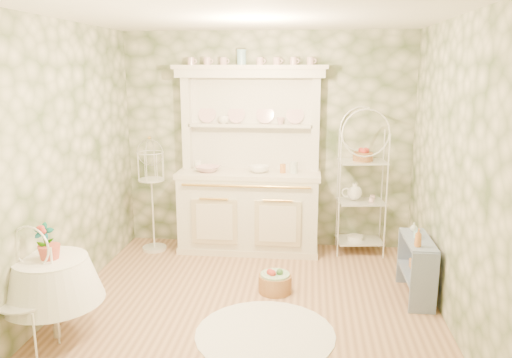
# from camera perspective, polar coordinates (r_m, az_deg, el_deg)

# --- Properties ---
(floor) EXTENTS (3.60, 3.60, 0.00)m
(floor) POSITION_cam_1_polar(r_m,az_deg,el_deg) (4.99, -0.63, -14.28)
(floor) COLOR tan
(floor) RESTS_ON ground
(ceiling) EXTENTS (3.60, 3.60, 0.00)m
(ceiling) POSITION_cam_1_polar(r_m,az_deg,el_deg) (4.47, -0.72, 18.29)
(ceiling) COLOR white
(ceiling) RESTS_ON floor
(wall_left) EXTENTS (3.60, 3.60, 0.00)m
(wall_left) POSITION_cam_1_polar(r_m,az_deg,el_deg) (5.08, -21.29, 1.45)
(wall_left) COLOR beige
(wall_left) RESTS_ON floor
(wall_right) EXTENTS (3.60, 3.60, 0.00)m
(wall_right) POSITION_cam_1_polar(r_m,az_deg,el_deg) (4.69, 21.74, 0.55)
(wall_right) COLOR beige
(wall_right) RESTS_ON floor
(wall_back) EXTENTS (3.60, 3.60, 0.00)m
(wall_back) POSITION_cam_1_polar(r_m,az_deg,el_deg) (6.31, 1.27, 4.33)
(wall_back) COLOR beige
(wall_back) RESTS_ON floor
(wall_front) EXTENTS (3.60, 3.60, 0.00)m
(wall_front) POSITION_cam_1_polar(r_m,az_deg,el_deg) (2.82, -5.04, -6.16)
(wall_front) COLOR beige
(wall_front) RESTS_ON floor
(kitchen_dresser) EXTENTS (1.87, 0.61, 2.29)m
(kitchen_dresser) POSITION_cam_1_polar(r_m,az_deg,el_deg) (6.09, -0.84, 2.08)
(kitchen_dresser) COLOR white
(kitchen_dresser) RESTS_ON floor
(bakers_rack) EXTENTS (0.56, 0.43, 1.67)m
(bakers_rack) POSITION_cam_1_polar(r_m,az_deg,el_deg) (6.22, 11.96, -0.90)
(bakers_rack) COLOR white
(bakers_rack) RESTS_ON floor
(side_shelf) EXTENTS (0.26, 0.65, 0.55)m
(side_shelf) POSITION_cam_1_polar(r_m,az_deg,el_deg) (5.29, 17.83, -9.99)
(side_shelf) COLOR #7989A9
(side_shelf) RESTS_ON floor
(round_table) EXTENTS (0.85, 0.85, 0.74)m
(round_table) POSITION_cam_1_polar(r_m,az_deg,el_deg) (4.64, -22.10, -12.41)
(round_table) COLOR white
(round_table) RESTS_ON floor
(cafe_chair) EXTENTS (0.41, 0.41, 0.78)m
(cafe_chair) POSITION_cam_1_polar(r_m,az_deg,el_deg) (4.47, -24.96, -13.35)
(cafe_chair) COLOR white
(cafe_chair) RESTS_ON floor
(birdcage_stand) EXTENTS (0.33, 0.33, 1.33)m
(birdcage_stand) POSITION_cam_1_polar(r_m,az_deg,el_deg) (6.33, -11.78, -2.25)
(birdcage_stand) COLOR white
(birdcage_stand) RESTS_ON floor
(floor_basket) EXTENTS (0.41, 0.41, 0.20)m
(floor_basket) POSITION_cam_1_polar(r_m,az_deg,el_deg) (5.23, 2.18, -11.74)
(floor_basket) COLOR #A97143
(floor_basket) RESTS_ON floor
(lace_rug) EXTENTS (1.57, 1.57, 0.01)m
(lace_rug) POSITION_cam_1_polar(r_m,az_deg,el_deg) (4.52, 1.05, -17.23)
(lace_rug) COLOR white
(lace_rug) RESTS_ON floor
(bowl_floral) EXTENTS (0.37, 0.37, 0.07)m
(bowl_floral) POSITION_cam_1_polar(r_m,az_deg,el_deg) (6.15, -5.52, 0.90)
(bowl_floral) COLOR white
(bowl_floral) RESTS_ON kitchen_dresser
(bowl_white) EXTENTS (0.31, 0.31, 0.08)m
(bowl_white) POSITION_cam_1_polar(r_m,az_deg,el_deg) (6.08, 0.34, 0.84)
(bowl_white) COLOR white
(bowl_white) RESTS_ON kitchen_dresser
(cup_left) EXTENTS (0.14, 0.14, 0.10)m
(cup_left) POSITION_cam_1_polar(r_m,az_deg,el_deg) (6.23, -3.72, 6.61)
(cup_left) COLOR white
(cup_left) RESTS_ON kitchen_dresser
(cup_right) EXTENTS (0.10, 0.10, 0.09)m
(cup_right) POSITION_cam_1_polar(r_m,az_deg,el_deg) (6.15, 2.82, 6.54)
(cup_right) COLOR white
(cup_right) RESTS_ON kitchen_dresser
(potted_geranium) EXTENTS (0.19, 0.15, 0.31)m
(potted_geranium) POSITION_cam_1_polar(r_m,az_deg,el_deg) (4.45, -23.00, -6.87)
(potted_geranium) COLOR #3F7238
(potted_geranium) RESTS_ON round_table
(bottle_amber) EXTENTS (0.07, 0.07, 0.17)m
(bottle_amber) POSITION_cam_1_polar(r_m,az_deg,el_deg) (4.94, 18.03, -6.63)
(bottle_amber) COLOR #CD7E3A
(bottle_amber) RESTS_ON side_shelf
(bottle_blue) EXTENTS (0.06, 0.06, 0.11)m
(bottle_blue) POSITION_cam_1_polar(r_m,az_deg,el_deg) (5.18, 17.90, -6.06)
(bottle_blue) COLOR #88BED1
(bottle_blue) RESTS_ON side_shelf
(bottle_glass) EXTENTS (0.08, 0.08, 0.10)m
(bottle_glass) POSITION_cam_1_polar(r_m,az_deg,el_deg) (5.38, 17.59, -5.41)
(bottle_glass) COLOR silver
(bottle_glass) RESTS_ON side_shelf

